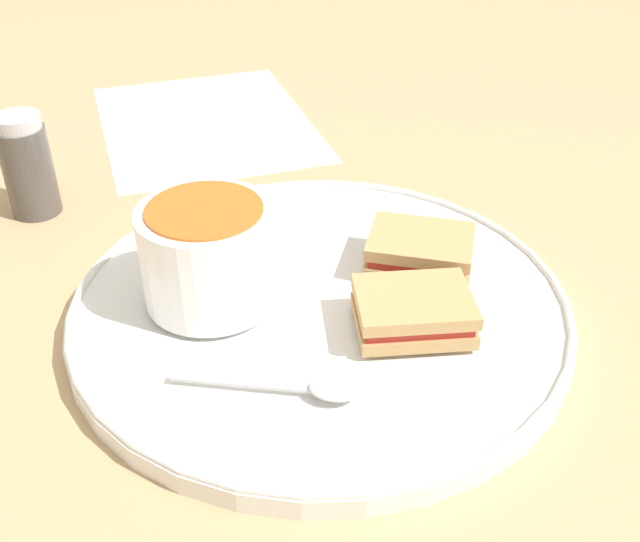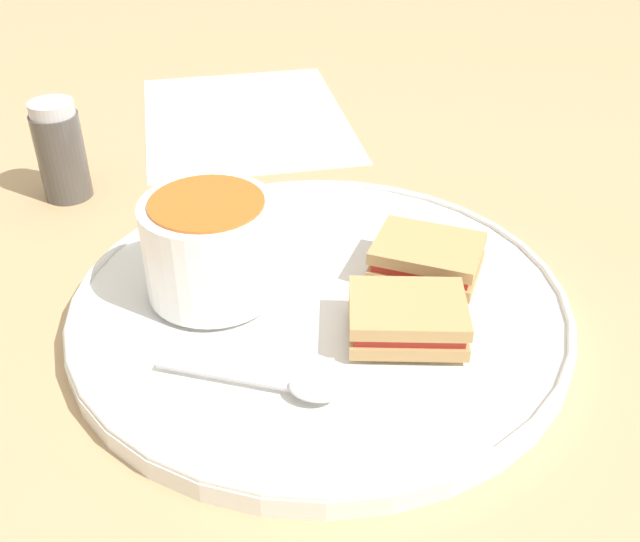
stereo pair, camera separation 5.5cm
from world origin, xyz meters
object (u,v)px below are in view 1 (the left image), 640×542
object	(u,v)px
sandwich_half_near	(413,311)
salt_shaker	(27,166)
spoon	(318,387)
sandwich_half_far	(420,250)
soup_bowl	(208,254)

from	to	relation	value
sandwich_half_near	salt_shaker	bearing A→B (deg)	118.64
spoon	sandwich_half_near	distance (m)	0.09
sandwich_half_far	spoon	bearing A→B (deg)	-149.41
spoon	sandwich_half_near	size ratio (longest dim) A/B	1.08
sandwich_half_near	salt_shaker	xyz separation A→B (m)	(-0.18, 0.34, 0.01)
salt_shaker	sandwich_half_near	bearing A→B (deg)	-61.36
spoon	sandwich_half_far	world-z (taller)	sandwich_half_far
soup_bowl	sandwich_half_near	bearing A→B (deg)	-44.03
soup_bowl	spoon	distance (m)	0.13
soup_bowl	sandwich_half_near	distance (m)	0.15
spoon	sandwich_half_far	distance (m)	0.17
sandwich_half_near	sandwich_half_far	distance (m)	0.08
spoon	sandwich_half_far	size ratio (longest dim) A/B	1.06
salt_shaker	soup_bowl	bearing A→B (deg)	-71.78
soup_bowl	sandwich_half_far	distance (m)	0.17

